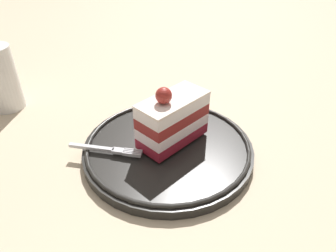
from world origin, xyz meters
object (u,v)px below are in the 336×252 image
object	(u,v)px
dessert_plate	(168,148)
cake_slice	(172,119)
drink_glass_near	(2,82)
fork	(107,150)

from	to	relation	value
dessert_plate	cake_slice	xyz separation A→B (m)	(0.01, 0.00, 0.05)
cake_slice	drink_glass_near	xyz separation A→B (m)	(-0.22, 0.24, -0.01)
cake_slice	drink_glass_near	distance (m)	0.32
cake_slice	fork	distance (m)	0.10
cake_slice	fork	xyz separation A→B (m)	(-0.09, 0.01, -0.03)
dessert_plate	fork	xyz separation A→B (m)	(-0.09, 0.02, 0.01)
cake_slice	fork	bearing A→B (deg)	171.35
dessert_plate	cake_slice	bearing A→B (deg)	27.47
fork	drink_glass_near	distance (m)	0.26
fork	drink_glass_near	size ratio (longest dim) A/B	0.81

